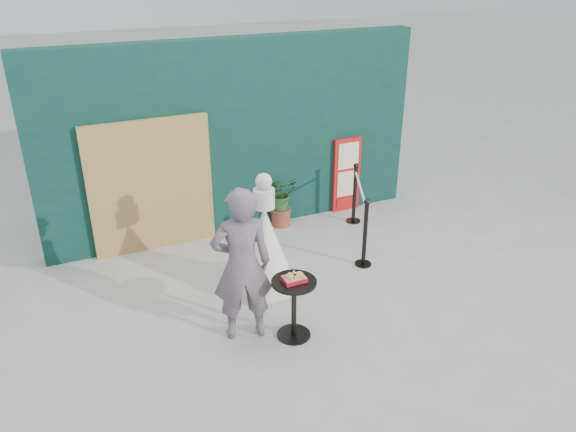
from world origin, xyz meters
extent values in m
plane|color=#ADAAA5|center=(0.00, 0.00, 0.00)|extent=(60.00, 60.00, 0.00)
cube|color=#0A2D2A|center=(0.00, 3.15, 1.50)|extent=(6.00, 0.30, 3.00)
cube|color=tan|center=(-1.40, 2.94, 1.00)|extent=(1.80, 0.08, 2.00)
imported|color=slate|center=(-0.95, 0.36, 0.94)|extent=(0.76, 0.58, 1.88)
cube|color=red|center=(1.90, 2.96, 0.65)|extent=(0.50, 0.06, 1.30)
cube|color=beige|center=(1.90, 2.92, 1.00)|extent=(0.38, 0.02, 0.45)
cube|color=beige|center=(1.90, 2.92, 0.50)|extent=(0.38, 0.02, 0.45)
cube|color=red|center=(1.90, 2.92, 0.15)|extent=(0.38, 0.02, 0.18)
cube|color=silver|center=(-0.37, 1.10, 0.15)|extent=(0.56, 0.56, 0.31)
cone|color=white|center=(-0.37, 1.10, 0.77)|extent=(0.66, 0.66, 0.92)
cylinder|color=white|center=(-0.37, 1.10, 1.35)|extent=(0.27, 0.27, 0.25)
sphere|color=silver|center=(-0.37, 1.10, 1.58)|extent=(0.21, 0.21, 0.21)
cylinder|color=black|center=(-0.43, 0.10, 0.01)|extent=(0.40, 0.40, 0.02)
cylinder|color=black|center=(-0.43, 0.10, 0.36)|extent=(0.06, 0.06, 0.72)
cylinder|color=black|center=(-0.43, 0.10, 0.73)|extent=(0.52, 0.52, 0.03)
cube|color=#AB122C|center=(-0.43, 0.10, 0.78)|extent=(0.26, 0.19, 0.05)
cube|color=red|center=(-0.43, 0.10, 0.80)|extent=(0.24, 0.17, 0.00)
cube|color=#E5B254|center=(-0.47, 0.11, 0.82)|extent=(0.15, 0.14, 0.02)
cube|color=#E5BD54|center=(-0.38, 0.08, 0.82)|extent=(0.13, 0.13, 0.02)
cone|color=yellow|center=(-0.41, 0.15, 0.83)|extent=(0.06, 0.06, 0.06)
cylinder|color=brown|center=(0.62, 2.86, 0.13)|extent=(0.31, 0.31, 0.26)
cylinder|color=brown|center=(0.62, 2.86, 0.28)|extent=(0.34, 0.34, 0.04)
imported|color=#264F22|center=(0.62, 2.86, 0.58)|extent=(0.51, 0.44, 0.56)
cylinder|color=black|center=(1.18, 1.18, 0.01)|extent=(0.24, 0.24, 0.02)
cylinder|color=black|center=(1.18, 1.18, 0.48)|extent=(0.06, 0.06, 0.96)
sphere|color=black|center=(1.18, 1.18, 0.99)|extent=(0.09, 0.09, 0.09)
cylinder|color=black|center=(1.78, 2.48, 0.01)|extent=(0.24, 0.24, 0.02)
cylinder|color=black|center=(1.78, 2.48, 0.48)|extent=(0.06, 0.06, 0.96)
sphere|color=black|center=(1.78, 2.48, 0.99)|extent=(0.09, 0.09, 0.09)
cylinder|color=white|center=(1.48, 1.83, 0.88)|extent=(0.63, 1.31, 0.03)
camera|label=1|loc=(-2.72, -4.78, 4.11)|focal=35.00mm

